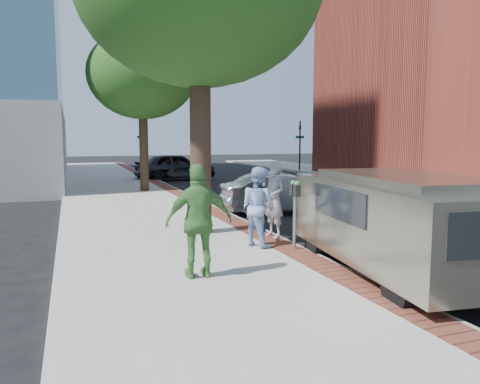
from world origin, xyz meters
name	(u,v)px	position (x,y,z in m)	size (l,w,h in m)	color
ground	(251,254)	(0.00, 0.00, 0.00)	(120.00, 120.00, 0.00)	black
sidewalk	(134,205)	(-1.50, 8.00, 0.07)	(5.00, 60.00, 0.15)	#9E9991
brick_strip	(192,200)	(0.70, 8.00, 0.15)	(0.60, 60.00, 0.01)	brown
curb	(201,202)	(1.05, 8.00, 0.07)	(0.10, 60.00, 0.15)	gray
sidewalk_far	(470,189)	(14.50, 8.00, 0.07)	(5.00, 60.00, 0.15)	#9E9991
signal_near	(143,142)	(0.90, 22.00, 2.25)	(0.70, 0.15, 3.80)	black
signal_far	(300,142)	(12.50, 22.00, 2.25)	(0.70, 0.15, 3.80)	black
tree_far	(142,75)	(-0.50, 12.00, 5.30)	(4.80, 4.80, 7.14)	black
parking_meter	(295,200)	(0.79, -0.52, 1.21)	(0.12, 0.32, 1.47)	gray
person_gray	(274,200)	(0.90, 0.78, 1.06)	(0.66, 0.43, 1.81)	#9D9CA1
person_officer	(258,206)	(0.21, 0.08, 1.03)	(0.85, 0.66, 1.75)	#8BA7D8
person_green	(199,221)	(-1.63, -1.77, 1.12)	(1.14, 0.47, 1.94)	#49863C
sedan_silver	(284,193)	(3.08, 4.81, 0.69)	(1.45, 4.17, 1.37)	#A7AAAE
bg_car	(175,167)	(2.32, 18.47, 0.82)	(1.94, 4.82, 1.64)	black
van	(389,219)	(1.82, -2.30, 1.04)	(2.56, 5.32, 1.89)	gray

